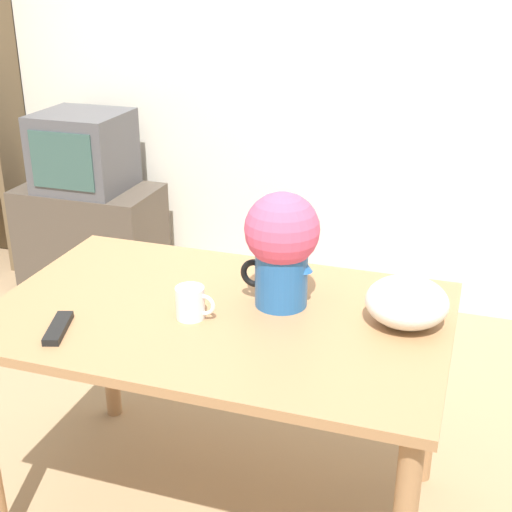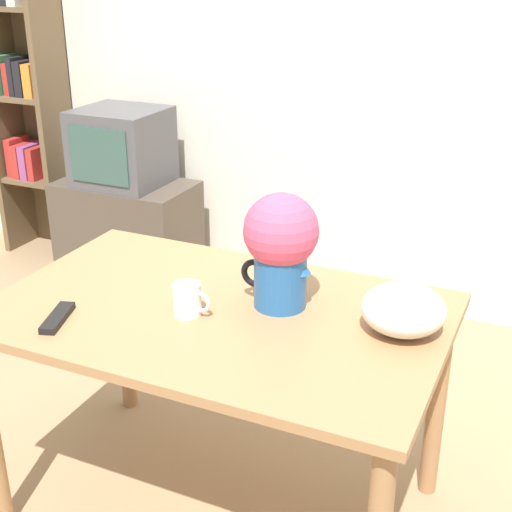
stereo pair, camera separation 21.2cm
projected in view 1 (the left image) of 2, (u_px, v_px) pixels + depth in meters
name	position (u px, v px, depth m)	size (l,w,h in m)	color
wall_back	(347.00, 50.00, 3.42)	(8.00, 0.05, 2.60)	silver
table	(221.00, 341.00, 2.16)	(1.35, 0.85, 0.75)	#A3754C
flower_vase	(282.00, 243.00, 2.08)	(0.24, 0.22, 0.35)	#235B9E
coffee_mug	(191.00, 303.00, 2.06)	(0.12, 0.08, 0.10)	white
white_bowl	(407.00, 302.00, 2.02)	(0.24, 0.24, 0.14)	silver
remote_control	(58.00, 328.00, 2.00)	(0.10, 0.18, 0.02)	black
tv_stand	(92.00, 239.00, 3.88)	(0.73, 0.43, 0.59)	#4C4238
tv_set	(83.00, 151.00, 3.68)	(0.44, 0.42, 0.40)	#4C4C51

